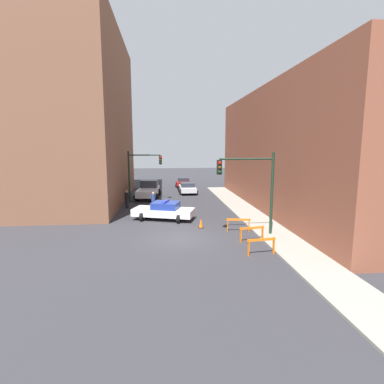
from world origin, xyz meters
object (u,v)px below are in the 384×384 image
pedestrian_crossing (153,201)px  pedestrian_corner (127,199)px  traffic_light_far (140,169)px  police_car (164,211)px  white_truck (148,190)px  parked_car_mid (183,182)px  traffic_cone (201,223)px  parked_car_near (187,188)px  barrier_front (261,244)px  barrier_mid (252,231)px  traffic_light_near (254,181)px  barrier_back (238,223)px

pedestrian_crossing → pedestrian_corner: (-2.48, 1.26, 0.00)m
traffic_light_far → police_car: (2.38, -7.79, -2.67)m
white_truck → parked_car_mid: size_ratio=1.26×
police_car → pedestrian_corner: (-3.41, 4.80, 0.14)m
traffic_light_far → pedestrian_corner: 4.05m
police_car → traffic_cone: 3.72m
parked_car_near → barrier_front: (2.19, -21.21, -0.06)m
parked_car_mid → white_truck: bearing=-113.0°
barrier_front → traffic_light_far: bearing=115.0°
pedestrian_crossing → barrier_mid: pedestrian_crossing is taller
parked_car_mid → police_car: bearing=-94.4°
parked_car_mid → barrier_mid: 25.11m
traffic_light_far → parked_car_near: bearing=44.6°
pedestrian_crossing → barrier_front: bearing=10.7°
parked_car_near → traffic_cone: 15.66m
barrier_mid → police_car: bearing=131.4°
parked_car_mid → pedestrian_crossing: size_ratio=2.66×
traffic_light_near → traffic_cone: (-3.07, 2.19, -3.21)m
police_car → traffic_cone: bearing=-117.9°
traffic_light_near → traffic_cone: bearing=144.6°
white_truck → barrier_back: (6.64, -14.08, -0.29)m
white_truck → traffic_cone: white_truck is taller
barrier_front → parked_car_mid: bearing=94.7°
parked_car_mid → barrier_back: 22.99m
pedestrian_corner → barrier_back: (8.38, -8.64, -0.24)m
barrier_front → barrier_mid: (0.17, 2.26, 0.00)m
traffic_light_far → traffic_cone: 11.96m
barrier_mid → traffic_cone: bearing=129.1°
police_car → white_truck: 10.38m
traffic_light_far → barrier_back: (7.34, -11.63, -2.78)m
barrier_front → pedestrian_crossing: bearing=117.1°
white_truck → pedestrian_corner: bearing=-102.9°
white_truck → pedestrian_crossing: 6.74m
traffic_light_near → traffic_cone: 4.96m
barrier_mid → traffic_cone: (-2.68, 3.30, -0.30)m
barrier_back → traffic_light_near: bearing=-55.3°
white_truck → barrier_front: (6.76, -18.45, -0.29)m
traffic_light_far → traffic_light_near: bearing=-57.5°
barrier_mid → traffic_cone: barrier_mid is taller
barrier_front → traffic_cone: 6.10m
parked_car_near → barrier_back: 16.97m
police_car → pedestrian_crossing: 3.66m
police_car → traffic_light_near: bearing=-112.6°
traffic_light_far → parked_car_mid: bearing=65.2°
barrier_front → traffic_cone: size_ratio=2.43×
parked_car_mid → barrier_back: bearing=-80.6°
parked_car_mid → barrier_back: size_ratio=2.78×
traffic_light_far → barrier_front: bearing=-65.0°
parked_car_mid → pedestrian_crossing: bearing=-99.6°
traffic_light_near → pedestrian_corner: (-9.07, 9.64, -2.67)m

